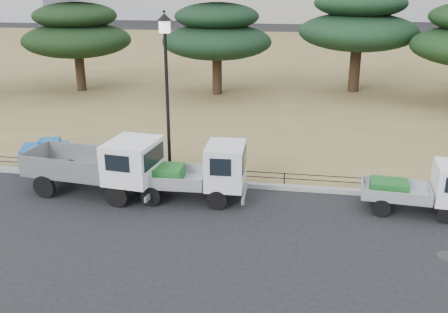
% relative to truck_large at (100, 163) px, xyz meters
% --- Properties ---
extents(ground, '(220.00, 220.00, 0.00)m').
position_rel_truck_large_xyz_m(ground, '(4.06, -1.25, -1.09)').
color(ground, black).
extents(lawn, '(120.00, 56.00, 0.15)m').
position_rel_truck_large_xyz_m(lawn, '(4.06, 29.35, -1.02)').
color(lawn, olive).
rests_on(lawn, ground).
extents(curb, '(120.00, 0.25, 0.16)m').
position_rel_truck_large_xyz_m(curb, '(4.06, 1.35, -1.01)').
color(curb, gray).
rests_on(curb, ground).
extents(truck_large, '(4.68, 2.27, 1.97)m').
position_rel_truck_large_xyz_m(truck_large, '(0.00, 0.00, 0.00)').
color(truck_large, black).
rests_on(truck_large, ground).
extents(truck_kei_front, '(3.69, 1.71, 1.92)m').
position_rel_truck_large_xyz_m(truck_kei_front, '(3.32, 0.08, -0.14)').
color(truck_kei_front, black).
rests_on(truck_kei_front, ground).
extents(truck_kei_rear, '(3.25, 1.59, 1.65)m').
position_rel_truck_large_xyz_m(truck_kei_rear, '(10.37, 0.22, -0.27)').
color(truck_kei_rear, black).
rests_on(truck_kei_rear, ground).
extents(street_lamp, '(0.51, 0.51, 5.68)m').
position_rel_truck_large_xyz_m(street_lamp, '(1.92, 1.65, 2.90)').
color(street_lamp, black).
rests_on(street_lamp, lawn).
extents(pipe_fence, '(38.00, 0.04, 0.40)m').
position_rel_truck_large_xyz_m(pipe_fence, '(4.06, 1.50, -0.65)').
color(pipe_fence, black).
rests_on(pipe_fence, lawn).
extents(tarp_pile, '(1.92, 1.64, 1.08)m').
position_rel_truck_large_xyz_m(tarp_pile, '(-3.03, 1.90, -0.51)').
color(tarp_pile, '#1558A6').
rests_on(tarp_pile, lawn).
extents(pine_west_near, '(6.71, 6.71, 6.71)m').
position_rel_truck_large_xyz_m(pine_west_near, '(-7.67, 15.22, 2.93)').
color(pine_west_near, black).
rests_on(pine_west_near, lawn).
extents(pine_center_left, '(6.64, 6.64, 6.75)m').
position_rel_truck_large_xyz_m(pine_center_left, '(1.15, 15.62, 2.95)').
color(pine_center_left, black).
rests_on(pine_center_left, lawn).
extents(pine_center_right, '(7.32, 7.32, 7.77)m').
position_rel_truck_large_xyz_m(pine_center_right, '(9.60, 17.83, 3.55)').
color(pine_center_right, black).
rests_on(pine_center_right, lawn).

